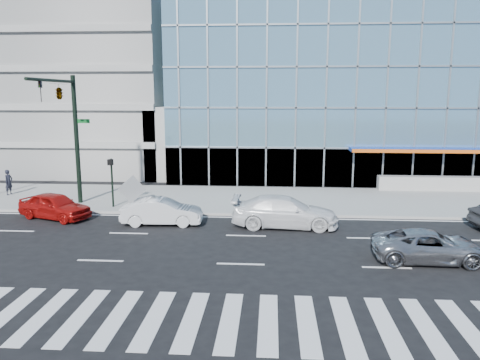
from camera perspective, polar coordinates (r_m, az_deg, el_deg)
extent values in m
plane|color=black|center=(23.61, 0.73, -6.81)|extent=(160.00, 160.00, 0.00)
cube|color=gray|center=(31.32, 1.55, -2.36)|extent=(120.00, 8.00, 0.15)
cube|color=#7DB4D1|center=(50.17, 18.98, 10.42)|extent=(42.00, 26.00, 15.00)
cube|color=gray|center=(53.06, -20.23, 13.02)|extent=(24.00, 24.00, 20.00)
cube|color=gray|center=(41.36, -6.20, 4.79)|extent=(6.00, 8.00, 6.00)
cube|color=gray|center=(99.13, -15.45, 19.90)|extent=(14.00, 14.00, 48.00)
cylinder|color=black|center=(31.17, -19.29, 4.59)|extent=(0.28, 0.28, 8.00)
cylinder|color=black|center=(28.50, -21.96, 11.20)|extent=(0.18, 5.60, 0.18)
imported|color=black|center=(27.23, -23.16, 9.92)|extent=(0.18, 0.22, 1.10)
imported|color=black|center=(29.22, -21.20, 10.03)|extent=(0.48, 2.24, 0.90)
cube|color=#0C591E|center=(30.91, -18.65, 6.82)|extent=(0.90, 0.05, 0.25)
cylinder|color=black|center=(29.68, -15.31, -0.34)|extent=(0.12, 0.12, 3.00)
cube|color=black|center=(29.34, -15.53, 2.11)|extent=(0.30, 0.25, 0.35)
imported|color=#ABABAF|center=(21.52, 22.15, -7.47)|extent=(4.83, 2.32, 1.33)
imported|color=white|center=(25.10, 5.49, -3.87)|extent=(5.72, 2.48, 1.64)
imported|color=silver|center=(25.79, -9.50, -3.82)|extent=(4.41, 1.72, 1.43)
imported|color=#A00E0C|center=(28.65, -21.65, -2.94)|extent=(4.70, 3.17, 1.49)
imported|color=black|center=(35.97, -26.37, -0.25)|extent=(0.55, 0.71, 1.74)
cube|color=#999999|center=(30.35, -13.03, -1.13)|extent=(1.65, 0.89, 1.83)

